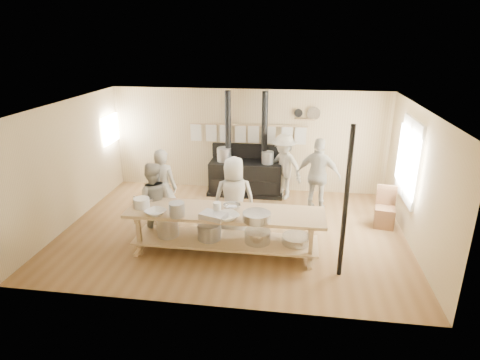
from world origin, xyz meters
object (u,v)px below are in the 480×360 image
(cook_far_left, at_px, (163,188))
(prep_table, at_px, (225,227))
(cook_left, at_px, (153,201))
(roasting_pan, at_px, (213,216))
(cook_center, at_px, (234,198))
(cook_right, at_px, (318,176))
(cook_by_window, at_px, (283,167))
(stove, at_px, (246,174))
(chair, at_px, (384,215))

(cook_far_left, bearing_deg, prep_table, 147.68)
(cook_left, distance_m, roasting_pan, 1.58)
(cook_center, distance_m, cook_right, 2.27)
(cook_by_window, bearing_deg, stove, -157.08)
(stove, height_order, cook_by_window, stove)
(prep_table, relative_size, cook_left, 2.31)
(cook_by_window, bearing_deg, cook_left, -102.77)
(prep_table, relative_size, roasting_pan, 8.25)
(cook_center, height_order, roasting_pan, cook_center)
(cook_far_left, height_order, chair, cook_far_left)
(prep_table, xyz_separation_m, roasting_pan, (-0.14, -0.33, 0.38))
(stove, distance_m, cook_by_window, 1.01)
(cook_left, xyz_separation_m, roasting_pan, (1.38, -0.76, 0.12))
(roasting_pan, bearing_deg, cook_far_left, 135.59)
(stove, distance_m, roasting_pan, 3.37)
(prep_table, bearing_deg, cook_by_window, 71.44)
(cook_left, bearing_deg, cook_right, -167.80)
(stove, xyz_separation_m, roasting_pan, (-0.14, -3.35, 0.38))
(stove, bearing_deg, cook_right, -25.87)
(cook_left, bearing_deg, cook_far_left, -107.90)
(roasting_pan, bearing_deg, stove, 87.63)
(cook_by_window, relative_size, chair, 1.86)
(prep_table, bearing_deg, roasting_pan, -112.48)
(cook_far_left, xyz_separation_m, cook_by_window, (2.45, 1.85, -0.03))
(cook_left, height_order, cook_center, cook_center)
(cook_left, bearing_deg, stove, -135.97)
(cook_far_left, distance_m, cook_by_window, 3.07)
(cook_center, relative_size, cook_by_window, 1.03)
(cook_left, xyz_separation_m, chair, (4.68, 1.12, -0.52))
(cook_left, bearing_deg, cook_by_window, -151.21)
(stove, bearing_deg, cook_far_left, -126.46)
(stove, bearing_deg, prep_table, -90.04)
(cook_by_window, bearing_deg, cook_right, -7.46)
(prep_table, height_order, cook_right, cook_right)
(cook_center, xyz_separation_m, cook_by_window, (0.88, 2.20, -0.02))
(prep_table, xyz_separation_m, chair, (3.16, 1.56, -0.26))
(cook_center, height_order, chair, cook_center)
(cook_left, distance_m, cook_right, 3.71)
(cook_far_left, bearing_deg, chair, -171.68)
(cook_right, bearing_deg, roasting_pan, 67.75)
(cook_far_left, xyz_separation_m, roasting_pan, (1.35, -1.33, 0.06))
(cook_far_left, relative_size, roasting_pan, 3.85)
(prep_table, bearing_deg, stove, 89.96)
(prep_table, distance_m, cook_far_left, 1.82)
(cook_right, distance_m, cook_by_window, 1.07)
(stove, xyz_separation_m, prep_table, (-0.00, -3.02, -0.00))
(stove, xyz_separation_m, cook_right, (1.77, -0.86, 0.34))
(cook_far_left, xyz_separation_m, chair, (4.65, 0.56, -0.58))
(roasting_pan, bearing_deg, prep_table, 67.52)
(cook_far_left, distance_m, roasting_pan, 1.90)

